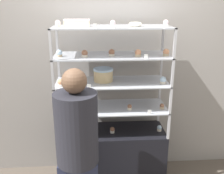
# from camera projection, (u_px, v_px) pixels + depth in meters

# --- Properties ---
(back_wall) EXTENTS (8.00, 0.05, 2.60)m
(back_wall) POSITION_uv_depth(u_px,v_px,m) (110.00, 68.00, 3.09)
(back_wall) COLOR gray
(back_wall) RESTS_ON ground_plane
(display_base) EXTENTS (1.17, 0.46, 0.67)m
(display_base) POSITION_uv_depth(u_px,v_px,m) (112.00, 157.00, 3.03)
(display_base) COLOR black
(display_base) RESTS_ON ground_plane
(display_riser_lower) EXTENTS (1.17, 0.46, 0.29)m
(display_riser_lower) POSITION_uv_depth(u_px,v_px,m) (112.00, 109.00, 2.85)
(display_riser_lower) COLOR #B7B7BC
(display_riser_lower) RESTS_ON display_base
(display_riser_middle) EXTENTS (1.17, 0.46, 0.29)m
(display_riser_middle) POSITION_uv_depth(u_px,v_px,m) (112.00, 84.00, 2.76)
(display_riser_middle) COLOR #B7B7BC
(display_riser_middle) RESTS_ON display_riser_lower
(display_riser_upper) EXTENTS (1.17, 0.46, 0.29)m
(display_riser_upper) POSITION_uv_depth(u_px,v_px,m) (112.00, 57.00, 2.67)
(display_riser_upper) COLOR #B7B7BC
(display_riser_upper) RESTS_ON display_riser_middle
(display_riser_top) EXTENTS (1.17, 0.46, 0.29)m
(display_riser_top) POSITION_uv_depth(u_px,v_px,m) (112.00, 28.00, 2.58)
(display_riser_top) COLOR #B7B7BC
(display_riser_top) RESTS_ON display_riser_upper
(layer_cake_centerpiece) EXTENTS (0.21, 0.21, 0.14)m
(layer_cake_centerpiece) POSITION_uv_depth(u_px,v_px,m) (103.00, 75.00, 2.76)
(layer_cake_centerpiece) COLOR #DBBC84
(layer_cake_centerpiece) RESTS_ON display_riser_middle
(sheet_cake_frosted) EXTENTS (0.25, 0.13, 0.07)m
(sheet_cake_frosted) POSITION_uv_depth(u_px,v_px,m) (77.00, 23.00, 2.51)
(sheet_cake_frosted) COLOR beige
(sheet_cake_frosted) RESTS_ON display_riser_top
(cupcake_0) EXTENTS (0.05, 0.05, 0.07)m
(cupcake_0) POSITION_uv_depth(u_px,v_px,m) (62.00, 134.00, 2.79)
(cupcake_0) COLOR beige
(cupcake_0) RESTS_ON display_base
(cupcake_1) EXTENTS (0.05, 0.05, 0.07)m
(cupcake_1) POSITION_uv_depth(u_px,v_px,m) (112.00, 130.00, 2.88)
(cupcake_1) COLOR white
(cupcake_1) RESTS_ON display_base
(cupcake_2) EXTENTS (0.05, 0.05, 0.07)m
(cupcake_2) POSITION_uv_depth(u_px,v_px,m) (159.00, 128.00, 2.92)
(cupcake_2) COLOR beige
(cupcake_2) RESTS_ON display_base
(price_tag_0) EXTENTS (0.04, 0.00, 0.04)m
(price_tag_0) POSITION_uv_depth(u_px,v_px,m) (90.00, 139.00, 2.71)
(price_tag_0) COLOR white
(price_tag_0) RESTS_ON display_base
(cupcake_3) EXTENTS (0.05, 0.05, 0.06)m
(cupcake_3) POSITION_uv_depth(u_px,v_px,m) (61.00, 107.00, 2.75)
(cupcake_3) COLOR #CCB28C
(cupcake_3) RESTS_ON display_riser_lower
(cupcake_4) EXTENTS (0.05, 0.05, 0.06)m
(cupcake_4) POSITION_uv_depth(u_px,v_px,m) (96.00, 107.00, 2.77)
(cupcake_4) COLOR white
(cupcake_4) RESTS_ON display_riser_lower
(cupcake_5) EXTENTS (0.05, 0.05, 0.06)m
(cupcake_5) POSITION_uv_depth(u_px,v_px,m) (130.00, 107.00, 2.76)
(cupcake_5) COLOR beige
(cupcake_5) RESTS_ON display_riser_lower
(cupcake_6) EXTENTS (0.05, 0.05, 0.06)m
(cupcake_6) POSITION_uv_depth(u_px,v_px,m) (162.00, 106.00, 2.78)
(cupcake_6) COLOR #CCB28C
(cupcake_6) RESTS_ON display_riser_lower
(price_tag_1) EXTENTS (0.04, 0.00, 0.04)m
(price_tag_1) POSITION_uv_depth(u_px,v_px,m) (150.00, 112.00, 2.66)
(price_tag_1) COLOR white
(price_tag_1) RESTS_ON display_riser_lower
(cupcake_7) EXTENTS (0.06, 0.06, 0.08)m
(cupcake_7) POSITION_uv_depth(u_px,v_px,m) (61.00, 83.00, 2.59)
(cupcake_7) COLOR white
(cupcake_7) RESTS_ON display_riser_middle
(cupcake_8) EXTENTS (0.06, 0.06, 0.08)m
(cupcake_8) POSITION_uv_depth(u_px,v_px,m) (163.00, 80.00, 2.68)
(cupcake_8) COLOR beige
(cupcake_8) RESTS_ON display_riser_middle
(price_tag_2) EXTENTS (0.04, 0.00, 0.04)m
(price_tag_2) POSITION_uv_depth(u_px,v_px,m) (89.00, 87.00, 2.53)
(price_tag_2) COLOR white
(price_tag_2) RESTS_ON display_riser_middle
(cupcake_9) EXTENTS (0.06, 0.06, 0.07)m
(cupcake_9) POSITION_uv_depth(u_px,v_px,m) (59.00, 53.00, 2.57)
(cupcake_9) COLOR #CCB28C
(cupcake_9) RESTS_ON display_riser_upper
(cupcake_10) EXTENTS (0.06, 0.06, 0.07)m
(cupcake_10) POSITION_uv_depth(u_px,v_px,m) (85.00, 54.00, 2.55)
(cupcake_10) COLOR beige
(cupcake_10) RESTS_ON display_riser_upper
(cupcake_11) EXTENTS (0.06, 0.06, 0.07)m
(cupcake_11) POSITION_uv_depth(u_px,v_px,m) (112.00, 53.00, 2.60)
(cupcake_11) COLOR beige
(cupcake_11) RESTS_ON display_riser_upper
(cupcake_12) EXTENTS (0.06, 0.06, 0.07)m
(cupcake_12) POSITION_uv_depth(u_px,v_px,m) (138.00, 53.00, 2.59)
(cupcake_12) COLOR #CCB28C
(cupcake_12) RESTS_ON display_riser_upper
(cupcake_13) EXTENTS (0.06, 0.06, 0.07)m
(cupcake_13) POSITION_uv_depth(u_px,v_px,m) (166.00, 52.00, 2.62)
(cupcake_13) COLOR #CCB28C
(cupcake_13) RESTS_ON display_riser_upper
(price_tag_3) EXTENTS (0.04, 0.00, 0.04)m
(price_tag_3) POSITION_uv_depth(u_px,v_px,m) (146.00, 57.00, 2.47)
(price_tag_3) COLOR white
(price_tag_3) RESTS_ON display_riser_upper
(cupcake_14) EXTENTS (0.05, 0.05, 0.07)m
(cupcake_14) POSITION_uv_depth(u_px,v_px,m) (58.00, 24.00, 2.47)
(cupcake_14) COLOR beige
(cupcake_14) RESTS_ON display_riser_top
(cupcake_15) EXTENTS (0.05, 0.05, 0.07)m
(cupcake_15) POSITION_uv_depth(u_px,v_px,m) (113.00, 24.00, 2.46)
(cupcake_15) COLOR white
(cupcake_15) RESTS_ON display_riser_top
(cupcake_16) EXTENTS (0.05, 0.05, 0.07)m
(cupcake_16) POSITION_uv_depth(u_px,v_px,m) (166.00, 23.00, 2.53)
(cupcake_16) COLOR white
(cupcake_16) RESTS_ON display_riser_top
(price_tag_4) EXTENTS (0.04, 0.00, 0.04)m
(price_tag_4) POSITION_uv_depth(u_px,v_px,m) (95.00, 26.00, 2.35)
(price_tag_4) COLOR white
(price_tag_4) RESTS_ON display_riser_top
(donut_glazed) EXTENTS (0.13, 0.13, 0.04)m
(donut_glazed) POSITION_uv_depth(u_px,v_px,m) (135.00, 24.00, 2.55)
(donut_glazed) COLOR #EFE5CC
(donut_glazed) RESTS_ON display_riser_top
(customer_figure) EXTENTS (0.36, 0.36, 1.55)m
(customer_figure) POSITION_uv_depth(u_px,v_px,m) (77.00, 150.00, 2.25)
(customer_figure) COLOR #282D47
(customer_figure) RESTS_ON ground_plane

